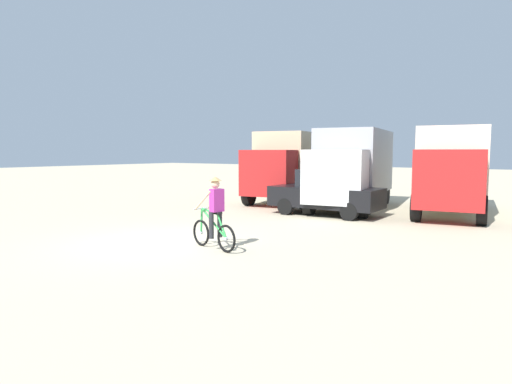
# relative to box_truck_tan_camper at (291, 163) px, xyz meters

# --- Properties ---
(ground_plane) EXTENTS (120.00, 120.00, 0.00)m
(ground_plane) POSITION_rel_box_truck_tan_camper_xyz_m (2.15, -10.88, -1.87)
(ground_plane) COLOR beige
(box_truck_tan_camper) EXTENTS (3.41, 7.04, 3.35)m
(box_truck_tan_camper) POSITION_rel_box_truck_tan_camper_xyz_m (0.00, 0.00, 0.00)
(box_truck_tan_camper) COLOR #CCB78E
(box_truck_tan_camper) RESTS_ON ground
(box_truck_grey_hauler) EXTENTS (3.40, 7.04, 3.35)m
(box_truck_grey_hauler) POSITION_rel_box_truck_tan_camper_xyz_m (3.67, -1.12, 0.00)
(box_truck_grey_hauler) COLOR #9E9EA3
(box_truck_grey_hauler) RESTS_ON ground
(box_truck_cream_rv) EXTENTS (3.29, 7.01, 3.35)m
(box_truck_cream_rv) POSITION_rel_box_truck_tan_camper_xyz_m (7.51, -0.39, 0.00)
(box_truck_cream_rv) COLOR beige
(box_truck_cream_rv) RESTS_ON ground
(sedan_parked) EXTENTS (4.20, 1.78, 1.76)m
(sedan_parked) POSITION_rel_box_truck_tan_camper_xyz_m (3.67, -3.66, -0.99)
(sedan_parked) COLOR black
(sedan_parked) RESTS_ON ground
(cyclist_orange_shirt) EXTENTS (1.70, 0.60, 1.82)m
(cyclist_orange_shirt) POSITION_rel_box_truck_tan_camper_xyz_m (3.97, -10.66, -1.03)
(cyclist_orange_shirt) COLOR black
(cyclist_orange_shirt) RESTS_ON ground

